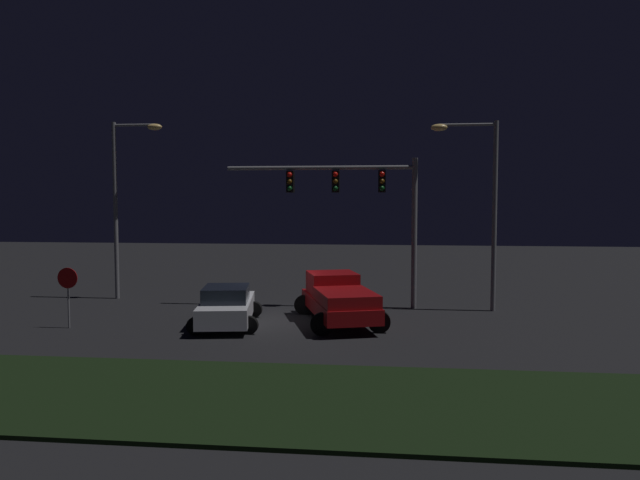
{
  "coord_description": "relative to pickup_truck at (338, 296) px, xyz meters",
  "views": [
    {
      "loc": [
        4.05,
        -22.71,
        4.65
      ],
      "look_at": [
        1.34,
        1.92,
        3.01
      ],
      "focal_mm": 33.09,
      "sensor_mm": 36.0,
      "label": 1
    }
  ],
  "objects": [
    {
      "name": "street_lamp_left",
      "position": [
        -10.46,
        4.36,
        4.23
      ],
      "size": [
        2.45,
        0.44,
        8.36
      ],
      "color": "slate",
      "rests_on": "ground_plane"
    },
    {
      "name": "grass_median",
      "position": [
        -2.28,
        -9.11,
        -0.95
      ],
      "size": [
        24.35,
        5.63,
        0.1
      ],
      "primitive_type": "cube",
      "color": "black",
      "rests_on": "ground_plane"
    },
    {
      "name": "street_lamp_right",
      "position": [
        5.78,
        3.03,
        4.06
      ],
      "size": [
        2.78,
        0.44,
        7.99
      ],
      "color": "slate",
      "rests_on": "ground_plane"
    },
    {
      "name": "stop_sign",
      "position": [
        -9.72,
        -2.16,
        0.56
      ],
      "size": [
        0.76,
        0.08,
        2.23
      ],
      "color": "slate",
      "rests_on": "ground_plane"
    },
    {
      "name": "ground_plane",
      "position": [
        -2.28,
        0.34,
        -1.0
      ],
      "size": [
        80.0,
        80.0,
        0.0
      ],
      "primitive_type": "plane",
      "color": "black"
    },
    {
      "name": "car_sedan",
      "position": [
        -4.06,
        -1.15,
        -0.26
      ],
      "size": [
        2.94,
        4.63,
        1.51
      ],
      "rotation": [
        0.0,
        0.0,
        1.73
      ],
      "color": "silver",
      "rests_on": "ground_plane"
    },
    {
      "name": "pickup_truck",
      "position": [
        0.0,
        0.0,
        0.0
      ],
      "size": [
        3.91,
        5.75,
        1.8
      ],
      "rotation": [
        0.0,
        0.0,
        1.87
      ],
      "color": "maroon",
      "rests_on": "ground_plane"
    },
    {
      "name": "traffic_signal_gantry",
      "position": [
        0.6,
        3.26,
        3.9
      ],
      "size": [
        8.32,
        0.56,
        6.5
      ],
      "color": "slate",
      "rests_on": "ground_plane"
    }
  ]
}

